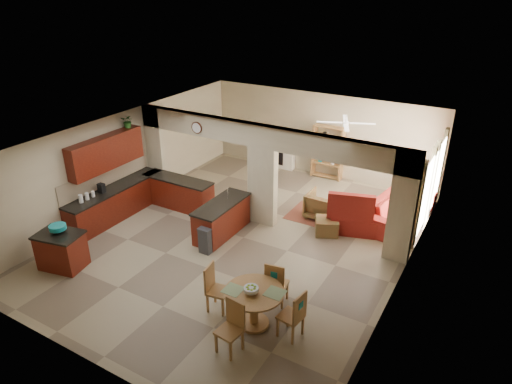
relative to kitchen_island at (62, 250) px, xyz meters
The scene contains 39 objects.
floor 4.42m from the kitchen_island, 47.53° to the left, with size 10.00×10.00×0.00m, color gray.
ceiling 4.99m from the kitchen_island, 47.53° to the left, with size 10.00×10.00×0.00m, color white.
wall_back 8.82m from the kitchen_island, 70.19° to the left, with size 8.00×8.00×0.00m, color #BCAD89.
wall_front 3.58m from the kitchen_island, 30.58° to the right, with size 8.00×8.00×0.00m, color #BCAD89.
wall_left 3.54m from the kitchen_island, 107.61° to the left, with size 10.00×10.00×0.00m, color #BCAD89.
wall_right 7.75m from the kitchen_island, 24.96° to the left, with size 10.00×10.00×0.00m, color #BCAD89.
partition_left_pier 4.41m from the kitchen_island, 99.76° to the left, with size 0.60×0.25×2.80m, color #BCAD89.
partition_center_pier 5.22m from the kitchen_island, 55.02° to the left, with size 0.80×0.25×2.20m, color #BCAD89.
partition_right_pier 7.96m from the kitchen_island, 32.47° to the left, with size 0.60×0.25×2.80m, color #BCAD89.
partition_header 5.57m from the kitchen_island, 55.02° to the left, with size 8.00×0.25×0.60m, color #BCAD89.
kitchen_counter 3.01m from the kitchen_island, 95.54° to the left, with size 2.52×3.29×1.48m.
upper_cabinets 2.98m from the kitchen_island, 109.17° to the left, with size 0.35×2.40×0.90m, color #400C07.
peninsula 3.93m from the kitchen_island, 52.89° to the left, with size 0.70×1.85×0.91m.
wall_clock 4.66m from the kitchen_island, 76.67° to the left, with size 0.34×0.34×0.03m, color #4E2A1A.
rug 6.79m from the kitchen_island, 52.04° to the left, with size 1.60×1.30×0.01m, color brown.
fireplace 8.19m from the kitchen_island, 80.37° to the left, with size 1.60×0.35×1.20m.
shelving_unit 8.73m from the kitchen_island, 67.63° to the left, with size 1.00×0.32×1.80m, color brown.
window_a 8.91m from the kitchen_island, 38.62° to the left, with size 0.02×0.90×1.90m, color white.
window_b 10.06m from the kitchen_island, 46.23° to the left, with size 0.02×0.90×1.90m, color white.
glazed_door 9.46m from the kitchen_island, 42.66° to the left, with size 0.02×0.70×2.10m, color white.
drape_a_left 8.52m from the kitchen_island, 35.63° to the left, with size 0.10×0.28×2.30m, color #3C1C18.
drape_a_right 9.27m from the kitchen_island, 41.69° to the left, with size 0.10×0.28×2.30m, color #3C1C18.
drape_b_left 9.61m from the kitchen_island, 43.92° to the left, with size 0.10×0.28×2.30m, color #3C1C18.
drape_b_right 10.47m from the kitchen_island, 48.67° to the left, with size 0.10×0.28×2.30m, color #3C1C18.
ceiling_fan 7.97m from the kitchen_island, 54.41° to the left, with size 1.00×1.00×0.10m, color white.
kitchen_island is the anchor object (origin of this frame).
teal_bowl 0.54m from the kitchen_island, 131.97° to the left, with size 0.38×0.38×0.18m, color teal.
trash_can 3.35m from the kitchen_island, 40.87° to the left, with size 0.30×0.25×0.63m, color #2E2E31.
dining_table 4.90m from the kitchen_island, ahead, with size 1.16×1.16×0.79m.
fruit_bowl 4.89m from the kitchen_island, ahead, with size 0.28×0.28×0.15m, color #7CB226.
sofa 8.82m from the kitchen_island, 44.67° to the left, with size 1.07×2.72×0.80m, color maroon.
chaise 7.39m from the kitchen_island, 44.16° to the left, with size 1.19×0.98×0.48m, color maroon.
armchair 6.84m from the kitchen_island, 51.20° to the left, with size 0.80×0.83×0.75m, color maroon.
ottoman 6.59m from the kitchen_island, 43.66° to the left, with size 0.59×0.59×0.43m, color maroon.
plant 4.06m from the kitchen_island, 104.21° to the left, with size 0.34×0.30×0.38m, color #144311.
chair_north 5.12m from the kitchen_island, 14.58° to the left, with size 0.48×0.48×1.02m.
chair_east 5.74m from the kitchen_island, ahead, with size 0.48×0.48×1.02m.
chair_south 4.86m from the kitchen_island, ahead, with size 0.47×0.47×1.02m.
chair_west 3.98m from the kitchen_island, ahead, with size 0.48×0.48×1.02m.
Camera 1 is at (5.46, -8.75, 6.20)m, focal length 32.00 mm.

